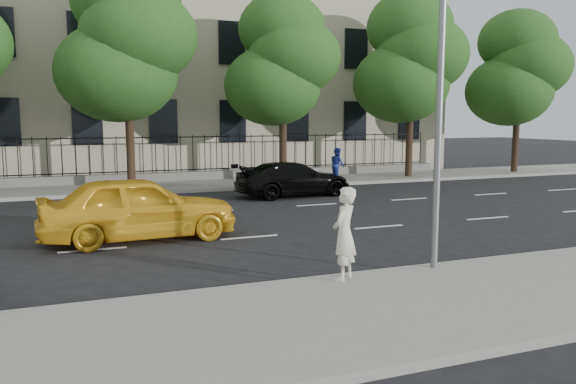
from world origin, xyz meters
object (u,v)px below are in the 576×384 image
at_px(yellow_taxi, 139,208).
at_px(woman_near, 344,234).
at_px(street_light, 426,22).
at_px(black_sedan, 294,179).

bearing_deg(yellow_taxi, woman_near, -154.43).
relative_size(street_light, black_sedan, 1.66).
relative_size(street_light, yellow_taxi, 1.59).
distance_m(black_sedan, woman_near, 12.44).
relative_size(black_sedan, woman_near, 2.73).
height_order(street_light, black_sedan, street_light).
bearing_deg(woman_near, black_sedan, -149.58).
bearing_deg(black_sedan, woman_near, 158.07).
height_order(street_light, woman_near, street_light).
xyz_separation_m(street_light, black_sedan, (1.56, 11.25, -4.44)).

